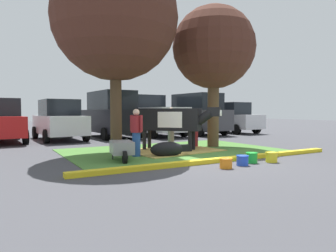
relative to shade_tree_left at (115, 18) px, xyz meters
name	(u,v)px	position (x,y,z in m)	size (l,w,h in m)	color
ground_plane	(213,160)	(1.96, -2.79, -4.57)	(80.00, 80.00, 0.00)	#424247
grass_island	(174,151)	(2.06, -0.45, -4.56)	(7.61, 5.12, 0.02)	#477A33
curb_yellow	(223,160)	(2.06, -3.16, -4.51)	(8.81, 0.24, 0.12)	yellow
hay_bedding	(172,151)	(1.95, -0.46, -4.55)	(3.20, 2.40, 0.04)	tan
shade_tree_left	(115,18)	(0.00, 0.00, 0.00)	(4.24, 4.24, 6.71)	#4C3823
shade_tree_right	(214,48)	(4.11, -0.07, -0.61)	(3.31, 3.31, 5.66)	brown
cow_holstein	(172,120)	(2.00, -0.34, -3.45)	(2.38, 2.58, 1.59)	black
calf_lying	(168,149)	(1.15, -1.55, -4.34)	(1.33, 0.66, 0.48)	black
person_handler	(136,131)	(0.28, -1.06, -3.77)	(0.34, 0.50, 1.52)	#23478C
person_visitor_near	(195,127)	(3.34, 0.12, -3.76)	(0.34, 0.52, 1.52)	maroon
person_visitor_far	(171,125)	(2.83, 1.14, -3.72)	(0.43, 0.37, 1.59)	slate
wheelbarrow	(122,148)	(-0.43, -1.64, -4.19)	(0.81, 1.62, 0.63)	gray
bucket_orange	(226,163)	(1.45, -3.98, -4.44)	(0.34, 0.34, 0.26)	orange
bucket_blue	(242,160)	(2.11, -3.88, -4.43)	(0.33, 0.33, 0.27)	blue
bucket_green	(252,157)	(2.61, -3.72, -4.42)	(0.33, 0.33, 0.29)	green
bucket_yellow	(271,157)	(3.18, -3.91, -4.42)	(0.34, 0.34, 0.29)	yellow
hatchback_white	(59,120)	(-0.76, 6.09, -3.59)	(2.19, 4.48, 2.02)	silver
suv_black	(111,114)	(2.00, 6.18, -3.30)	(2.30, 4.69, 2.52)	black
pickup_truck_maroon	(152,117)	(4.59, 6.35, -3.46)	(2.42, 5.49, 2.42)	silver
suv_dark_grey	(197,114)	(7.39, 5.76, -3.30)	(2.30, 4.69, 2.52)	#3D3D42
sedan_blue	(231,118)	(10.22, 5.82, -3.59)	(2.19, 4.48, 2.02)	silver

